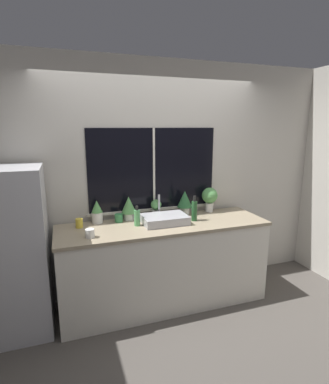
% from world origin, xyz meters
% --- Properties ---
extents(ground_plane, '(14.00, 14.00, 0.00)m').
position_xyz_m(ground_plane, '(0.00, 0.00, 0.00)').
color(ground_plane, '#4C4742').
extents(wall_back, '(8.00, 0.09, 2.70)m').
position_xyz_m(wall_back, '(0.00, 0.73, 1.35)').
color(wall_back, '#BCB7AD').
rests_on(wall_back, ground_plane).
extents(wall_right, '(0.06, 7.00, 2.70)m').
position_xyz_m(wall_right, '(2.22, 1.50, 1.35)').
color(wall_right, '#BCB7AD').
rests_on(wall_right, ground_plane).
extents(counter, '(2.27, 0.69, 0.93)m').
position_xyz_m(counter, '(0.00, 0.33, 0.47)').
color(counter, silver).
rests_on(counter, ground_plane).
extents(refrigerator, '(0.76, 0.64, 1.61)m').
position_xyz_m(refrigerator, '(-1.56, 0.35, 0.81)').
color(refrigerator, '#B7B7BC').
rests_on(refrigerator, ground_plane).
extents(sink, '(0.48, 0.38, 0.28)m').
position_xyz_m(sink, '(0.01, 0.35, 0.98)').
color(sink, '#ADADB2').
rests_on(sink, counter).
extents(potted_plant_far_left, '(0.12, 0.12, 0.25)m').
position_xyz_m(potted_plant_far_left, '(-0.68, 0.60, 1.06)').
color(potted_plant_far_left, white).
rests_on(potted_plant_far_left, counter).
extents(potted_plant_left, '(0.17, 0.17, 0.27)m').
position_xyz_m(potted_plant_left, '(-0.33, 0.60, 1.08)').
color(potted_plant_left, white).
rests_on(potted_plant_left, counter).
extents(potted_plant_center, '(0.12, 0.12, 0.21)m').
position_xyz_m(potted_plant_center, '(-0.01, 0.60, 1.05)').
color(potted_plant_center, white).
rests_on(potted_plant_center, counter).
extents(potted_plant_right, '(0.18, 0.18, 0.29)m').
position_xyz_m(potted_plant_right, '(0.35, 0.60, 1.10)').
color(potted_plant_right, white).
rests_on(potted_plant_right, counter).
extents(potted_plant_far_right, '(0.19, 0.19, 0.30)m').
position_xyz_m(potted_plant_far_right, '(0.68, 0.60, 1.12)').
color(potted_plant_far_right, white).
rests_on(potted_plant_far_right, counter).
extents(soap_bottle, '(0.06, 0.06, 0.22)m').
position_xyz_m(soap_bottle, '(-0.29, 0.36, 1.02)').
color(soap_bottle, '#519E5B').
rests_on(soap_bottle, counter).
extents(bottle_tall, '(0.06, 0.06, 0.28)m').
position_xyz_m(bottle_tall, '(0.35, 0.32, 1.05)').
color(bottle_tall, '#235128').
rests_on(bottle_tall, counter).
extents(mug_yellow, '(0.07, 0.07, 0.10)m').
position_xyz_m(mug_yellow, '(-0.88, 0.50, 0.98)').
color(mug_yellow, gold).
rests_on(mug_yellow, counter).
extents(mug_white, '(0.08, 0.08, 0.08)m').
position_xyz_m(mug_white, '(-0.80, 0.17, 0.98)').
color(mug_white, white).
rests_on(mug_white, counter).
extents(mug_green, '(0.09, 0.09, 0.09)m').
position_xyz_m(mug_green, '(-0.45, 0.55, 0.98)').
color(mug_green, '#38844C').
rests_on(mug_green, counter).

